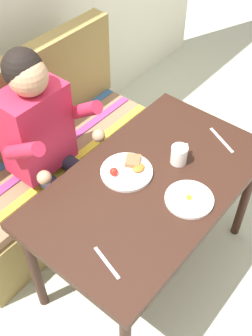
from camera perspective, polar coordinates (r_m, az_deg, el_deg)
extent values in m
plane|color=beige|center=(2.53, 2.70, -12.96)|extent=(8.00, 8.00, 0.00)
cube|color=black|center=(1.95, 3.41, -2.22)|extent=(1.20, 0.70, 0.04)
cylinder|color=black|center=(2.47, 16.07, -3.70)|extent=(0.05, 0.05, 0.69)
cylinder|color=black|center=(2.16, -12.42, -13.32)|extent=(0.05, 0.05, 0.69)
cylinder|color=black|center=(2.64, 5.11, 2.31)|extent=(0.05, 0.05, 0.69)
cube|color=olive|center=(2.67, -9.51, -2.10)|extent=(1.44, 0.56, 0.40)
cube|color=#8F6B4E|center=(2.50, -10.13, 1.40)|extent=(1.40, 0.52, 0.06)
cube|color=olive|center=(2.45, -14.60, 8.67)|extent=(1.44, 0.12, 0.54)
cube|color=yellow|center=(2.40, -7.95, 0.48)|extent=(1.38, 0.05, 0.01)
cube|color=#93387A|center=(2.48, -10.23, 1.95)|extent=(1.38, 0.05, 0.01)
cube|color=#336099|center=(2.56, -12.37, 3.33)|extent=(1.38, 0.05, 0.01)
cube|color=#C02342|center=(2.20, -12.20, 5.25)|extent=(0.34, 0.22, 0.48)
sphere|color=tan|center=(1.99, -13.27, 12.07)|extent=(0.19, 0.19, 0.19)
sphere|color=black|center=(2.00, -13.99, 13.06)|extent=(0.19, 0.19, 0.19)
cylinder|color=#C02342|center=(1.99, -13.85, 2.28)|extent=(0.07, 0.29, 0.23)
cylinder|color=#C02342|center=(2.16, -6.27, 7.74)|extent=(0.07, 0.29, 0.23)
sphere|color=tan|center=(1.99, -11.11, -1.30)|extent=(0.07, 0.07, 0.07)
sphere|color=tan|center=(2.16, -3.76, 4.44)|extent=(0.07, 0.07, 0.07)
cylinder|color=#232333|center=(2.23, -9.96, -2.32)|extent=(0.09, 0.34, 0.09)
cylinder|color=#232333|center=(2.35, -6.28, -8.52)|extent=(0.08, 0.08, 0.52)
cube|color=black|center=(2.52, -4.84, -12.33)|extent=(0.09, 0.20, 0.05)
cylinder|color=#232333|center=(2.30, -6.92, 0.12)|extent=(0.09, 0.34, 0.09)
cylinder|color=#232333|center=(2.42, -3.49, -6.01)|extent=(0.08, 0.08, 0.52)
cube|color=black|center=(2.58, -2.25, -9.88)|extent=(0.09, 0.20, 0.05)
cylinder|color=white|center=(1.96, 0.08, -0.53)|extent=(0.25, 0.25, 0.02)
cube|color=#925B39|center=(1.99, 0.94, 1.00)|extent=(0.10, 0.10, 0.02)
sphere|color=red|center=(1.93, -1.68, -0.51)|extent=(0.04, 0.04, 0.04)
ellipsoid|color=#CC6623|center=(1.96, 1.72, 0.04)|extent=(0.06, 0.05, 0.02)
cylinder|color=white|center=(1.87, 8.63, -4.24)|extent=(0.22, 0.22, 0.01)
ellipsoid|color=white|center=(1.87, 8.67, -4.00)|extent=(0.09, 0.08, 0.01)
sphere|color=yellow|center=(1.85, 8.60, -4.00)|extent=(0.03, 0.03, 0.03)
cylinder|color=white|center=(2.00, 7.26, 1.80)|extent=(0.08, 0.08, 0.09)
cylinder|color=brown|center=(1.98, 7.37, 2.65)|extent=(0.07, 0.07, 0.01)
torus|color=white|center=(2.03, 8.10, 2.69)|extent=(0.05, 0.01, 0.05)
cube|color=silver|center=(1.67, -2.64, -12.83)|extent=(0.06, 0.17, 0.00)
cube|color=silver|center=(2.18, 12.93, 3.74)|extent=(0.10, 0.19, 0.00)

